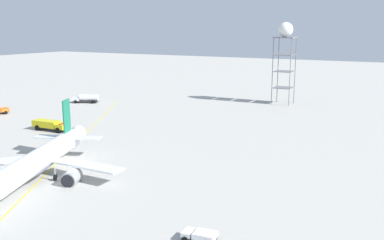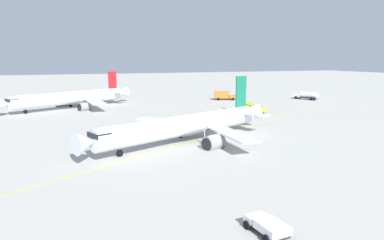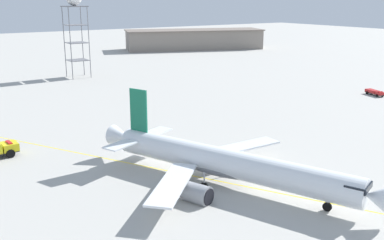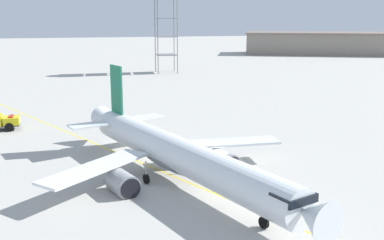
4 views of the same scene
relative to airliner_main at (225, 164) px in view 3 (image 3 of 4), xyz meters
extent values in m
plane|color=#ADAAA3|center=(5.22, 2.91, -2.98)|extent=(600.00, 600.00, 0.00)
cylinder|color=silver|center=(0.20, -0.50, 0.22)|extent=(16.88, 34.58, 3.72)
cone|color=silver|center=(7.36, -18.20, 0.22)|extent=(4.41, 4.11, 3.54)
cone|color=silver|center=(-7.07, 17.48, 0.52)|extent=(4.44, 4.90, 3.17)
cube|color=black|center=(6.54, -16.16, 1.06)|extent=(3.84, 3.41, 0.70)
ellipsoid|color=slate|center=(-0.47, 1.16, -0.80)|extent=(7.94, 13.20, 2.05)
cube|color=#146B4C|center=(-5.70, 14.10, 5.31)|extent=(1.42, 3.06, 6.45)
cube|color=silver|center=(-2.25, 15.50, 0.97)|extent=(6.49, 4.64, 0.20)
cube|color=silver|center=(-9.15, 12.71, 0.97)|extent=(6.49, 4.64, 0.20)
cube|color=silver|center=(7.09, 5.44, -0.43)|extent=(13.51, 3.36, 0.28)
cube|color=silver|center=(-8.88, -1.01, -0.43)|extent=(11.96, 11.79, 0.28)
cylinder|color=gray|center=(6.04, 2.64, -1.96)|extent=(3.68, 4.20, 2.56)
cylinder|color=black|center=(6.71, 0.97, -1.96)|extent=(2.08, 0.96, 2.18)
cylinder|color=gray|center=(-6.17, -2.30, -1.96)|extent=(3.68, 4.20, 2.56)
cylinder|color=black|center=(-5.50, -3.97, -1.96)|extent=(2.08, 0.96, 2.18)
cylinder|color=#9EA0A5|center=(5.30, -13.11, -1.43)|extent=(0.20, 0.20, 2.00)
cylinder|color=black|center=(5.30, -13.11, -2.43)|extent=(0.69, 1.13, 1.10)
cylinder|color=#9EA0A5|center=(2.55, 2.38, -1.43)|extent=(0.20, 0.20, 2.00)
cylinder|color=black|center=(2.55, 2.38, -2.43)|extent=(0.69, 1.13, 1.10)
cylinder|color=#9EA0A5|center=(-3.49, -0.06, -1.43)|extent=(0.20, 0.20, 2.00)
cylinder|color=black|center=(-3.49, -0.06, -2.43)|extent=(0.69, 1.13, 1.10)
cube|color=yellow|center=(-21.78, 28.61, -1.48)|extent=(2.55, 3.00, 1.20)
cube|color=black|center=(-20.69, 28.67, -1.30)|extent=(0.21, 2.42, 0.67)
cube|color=red|center=(-21.78, 28.61, -0.78)|extent=(0.71, 2.04, 0.16)
cylinder|color=black|center=(-22.15, 30.03, -2.28)|extent=(1.41, 0.36, 1.40)
cylinder|color=black|center=(-22.00, 27.15, -2.28)|extent=(1.41, 0.36, 1.40)
cube|color=#232326|center=(68.33, 24.97, -2.50)|extent=(3.03, 5.90, 0.20)
cube|color=red|center=(67.80, 23.05, -2.07)|extent=(2.23, 2.14, 0.65)
cube|color=black|center=(67.60, 22.33, -1.98)|extent=(1.51, 0.49, 0.36)
cube|color=red|center=(68.59, 25.89, -2.05)|extent=(2.78, 4.14, 0.70)
cube|color=red|center=(67.80, 23.05, -1.65)|extent=(1.40, 0.92, 0.16)
cylinder|color=black|center=(68.68, 22.81, -2.60)|extent=(0.47, 0.81, 0.76)
cylinder|color=black|center=(66.92, 23.30, -2.60)|extent=(0.47, 0.81, 0.76)
cylinder|color=black|center=(69.71, 26.48, -2.60)|extent=(0.47, 0.81, 0.76)
cylinder|color=black|center=(67.94, 26.97, -2.60)|extent=(0.47, 0.81, 0.76)
cylinder|color=slate|center=(16.53, 97.78, 8.00)|extent=(0.24, 0.24, 21.96)
cylinder|color=slate|center=(10.58, 97.78, 8.00)|extent=(0.24, 0.24, 21.96)
cylinder|color=slate|center=(10.58, 91.82, 8.00)|extent=(0.24, 0.24, 21.96)
cylinder|color=slate|center=(16.53, 91.82, 8.00)|extent=(0.24, 0.24, 21.96)
cube|color=slate|center=(13.55, 94.80, 2.51)|extent=(6.16, 6.16, 0.16)
cube|color=slate|center=(13.55, 94.80, 8.00)|extent=(6.16, 6.16, 0.16)
cube|color=slate|center=(13.55, 94.80, 13.49)|extent=(6.16, 6.16, 0.16)
cube|color=slate|center=(13.55, 94.80, 19.13)|extent=(6.76, 6.76, 0.30)
cube|color=gray|center=(90.41, 143.21, 1.55)|extent=(68.23, 39.65, 9.07)
cube|color=#72665B|center=(90.41, 143.21, 6.34)|extent=(69.76, 41.18, 0.50)
cube|color=yellow|center=(3.04, -4.19, -2.98)|extent=(86.84, 157.49, 0.01)
camera|label=1|loc=(56.20, -47.79, 22.36)|focal=40.69mm
camera|label=2|loc=(57.28, -20.70, 12.13)|focal=31.86mm
camera|label=3|loc=(-35.30, -45.34, 21.63)|focal=42.30mm
camera|label=4|loc=(-8.63, -48.83, 15.52)|focal=43.96mm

